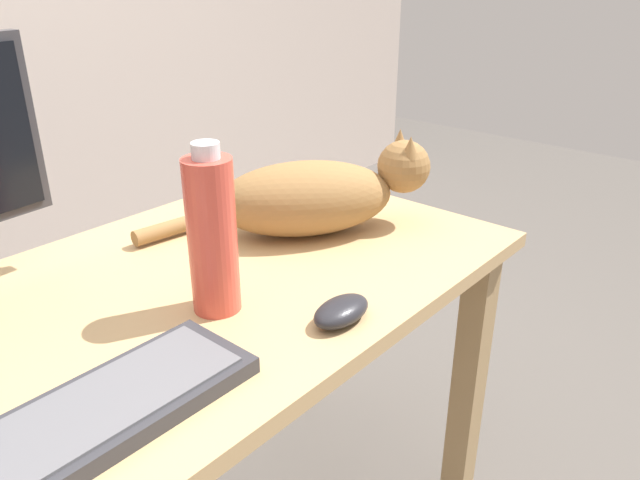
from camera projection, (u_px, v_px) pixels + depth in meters
name	position (u px, v px, depth m)	size (l,w,h in m)	color
desk	(154.00, 360.00, 1.07)	(1.37, 0.70, 0.74)	tan
keyboard	(83.00, 423.00, 0.74)	(0.44, 0.15, 0.03)	#333338
cat	(315.00, 194.00, 1.26)	(0.51, 0.39, 0.20)	olive
computer_mouse	(341.00, 311.00, 0.97)	(0.11, 0.06, 0.04)	#232328
water_bottle	(212.00, 235.00, 0.96)	(0.08, 0.08, 0.28)	#D84C3D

